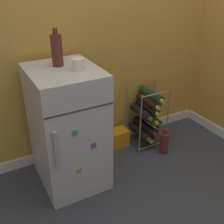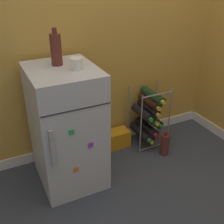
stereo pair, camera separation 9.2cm
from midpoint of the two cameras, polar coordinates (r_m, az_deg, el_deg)
The scene contains 8 objects.
ground_plane at distance 2.38m, azimuth 7.16°, elevation -12.41°, with size 14.00×14.00×0.00m, color #333842.
wall_back at distance 2.36m, azimuth 0.76°, elevation 20.72°, with size 7.01×0.07×2.50m.
mini_fridge at distance 2.10m, azimuth -7.98°, elevation -3.12°, with size 0.47×0.58×0.92m.
wine_rack at distance 2.61m, azimuth 8.18°, elevation -1.00°, with size 0.31×0.32×0.57m.
soda_box at distance 2.65m, azimuth 1.86°, elevation -5.44°, with size 0.24×0.14×0.16m.
fridge_top_cup at distance 1.87m, azimuth -5.80°, elevation 9.76°, with size 0.08×0.08×0.08m.
fridge_top_bottle at distance 1.95m, azimuth -9.96°, elevation 12.45°, with size 0.08×0.08×0.25m.
loose_bottle_floor at distance 2.58m, azimuth 11.69°, elevation -6.42°, with size 0.08×0.08×0.24m.
Camera 2 is at (-1.01, -1.51, 1.53)m, focal length 45.00 mm.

